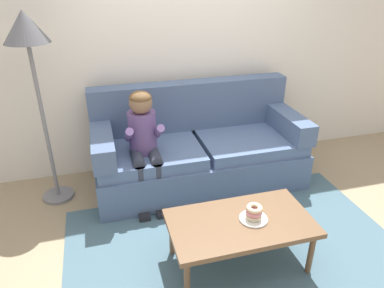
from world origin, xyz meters
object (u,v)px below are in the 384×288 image
object	(u,v)px
floor_lamp	(28,45)
person_child	(144,138)
coffee_table	(240,225)
donut	(254,216)
couch	(198,150)

from	to	relation	value
floor_lamp	person_child	bearing A→B (deg)	-17.75
coffee_table	donut	bearing A→B (deg)	-5.43
coffee_table	floor_lamp	world-z (taller)	floor_lamp
couch	person_child	distance (m)	0.70
coffee_table	floor_lamp	size ratio (longest dim) A/B	0.60
person_child	couch	bearing A→B (deg)	20.22
couch	donut	size ratio (longest dim) A/B	17.61
couch	floor_lamp	xyz separation A→B (m)	(-1.45, 0.06, 1.14)
couch	floor_lamp	size ratio (longest dim) A/B	1.19
coffee_table	couch	bearing A→B (deg)	88.21
coffee_table	person_child	xyz separation A→B (m)	(-0.54, 1.04, 0.30)
coffee_table	person_child	size ratio (longest dim) A/B	0.97
coffee_table	person_child	distance (m)	1.21
coffee_table	donut	distance (m)	0.12
person_child	floor_lamp	world-z (taller)	floor_lamp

